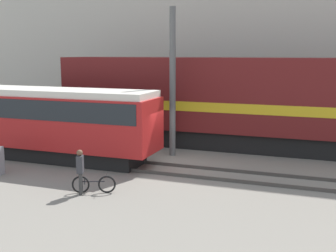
# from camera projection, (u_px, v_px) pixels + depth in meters

# --- Properties ---
(ground_plane) EXTENTS (120.00, 120.00, 0.00)m
(ground_plane) POSITION_uv_depth(u_px,v_px,m) (162.00, 164.00, 19.49)
(ground_plane) COLOR gray
(track_near) EXTENTS (60.00, 1.50, 0.14)m
(track_near) POSITION_uv_depth(u_px,v_px,m) (155.00, 168.00, 18.66)
(track_near) COLOR #47423D
(track_near) RESTS_ON ground
(track_far) EXTENTS (60.00, 1.51, 0.14)m
(track_far) POSITION_uv_depth(u_px,v_px,m) (191.00, 143.00, 23.72)
(track_far) COLOR #47423D
(track_far) RESTS_ON ground
(building_backdrop) EXTENTS (42.02, 6.00, 15.48)m
(building_backdrop) POSITION_uv_depth(u_px,v_px,m) (226.00, 15.00, 30.02)
(building_backdrop) COLOR beige
(building_backdrop) RESTS_ON ground
(freight_locomotive) EXTENTS (19.98, 3.04, 5.45)m
(freight_locomotive) POSITION_uv_depth(u_px,v_px,m) (241.00, 102.00, 22.37)
(freight_locomotive) COLOR black
(freight_locomotive) RESTS_ON ground
(streetcar) EXTENTS (12.61, 2.54, 3.42)m
(streetcar) POSITION_uv_depth(u_px,v_px,m) (34.00, 118.00, 20.49)
(streetcar) COLOR black
(streetcar) RESTS_ON ground
(bicycle) EXTENTS (1.53, 0.71, 0.72)m
(bicycle) POSITION_uv_depth(u_px,v_px,m) (94.00, 184.00, 15.44)
(bicycle) COLOR black
(bicycle) RESTS_ON ground
(person) EXTENTS (0.34, 0.42, 1.67)m
(person) POSITION_uv_depth(u_px,v_px,m) (80.00, 167.00, 15.18)
(person) COLOR #333333
(person) RESTS_ON ground
(utility_pole_left) EXTENTS (0.31, 0.31, 7.28)m
(utility_pole_left) POSITION_uv_depth(u_px,v_px,m) (173.00, 83.00, 20.63)
(utility_pole_left) COLOR #595959
(utility_pole_left) RESTS_ON ground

